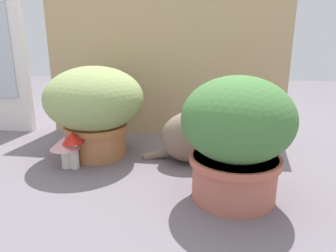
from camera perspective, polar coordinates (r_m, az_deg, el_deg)
The scene contains 7 objects.
ground_plane at distance 1.20m, azimuth -5.80°, elevation -9.01°, with size 6.00×6.00×0.00m, color slate.
cardboard_backdrop at distance 1.61m, azimuth -0.80°, elevation 11.64°, with size 1.25×0.03×0.77m, color tan.
grass_planter at distance 1.35m, azimuth -13.57°, elevation 3.70°, with size 0.42×0.42×0.40m.
leafy_planter at distance 0.97m, azimuth 12.74°, elevation -1.65°, with size 0.35×0.35×0.40m.
cat at distance 1.27m, azimuth 5.35°, elevation -1.56°, with size 0.39×0.22×0.32m.
mushroom_ornament_pink at distance 1.28m, azimuth -18.70°, elevation -3.38°, with size 0.12×0.12×0.13m.
mushroom_ornament_red at distance 1.27m, azimuth -17.40°, elevation -2.96°, with size 0.09×0.09×0.15m.
Camera 1 is at (0.27, -1.05, 0.50)m, focal length 32.46 mm.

